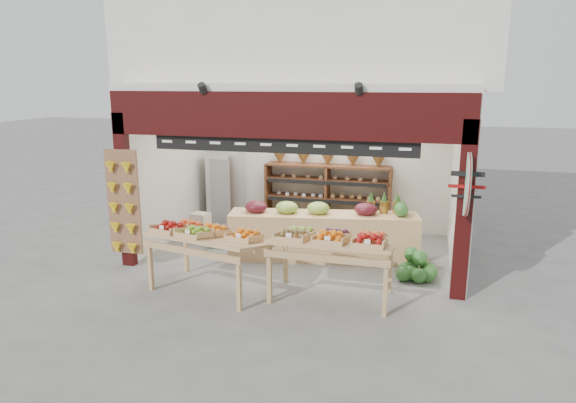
% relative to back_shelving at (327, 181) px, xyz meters
% --- Properties ---
extents(ground, '(60.00, 60.00, 0.00)m').
position_rel_back_shelving_xyz_m(ground, '(-0.19, -1.98, -1.07)').
color(ground, slate).
rests_on(ground, ground).
extents(shop_structure, '(6.36, 5.12, 5.40)m').
position_rel_back_shelving_xyz_m(shop_structure, '(-0.19, -0.37, 2.85)').
color(shop_structure, silver).
rests_on(shop_structure, ground).
extents(banana_board, '(0.60, 0.15, 1.80)m').
position_rel_back_shelving_xyz_m(banana_board, '(-2.92, -3.15, 0.05)').
color(banana_board, brown).
rests_on(banana_board, ground).
extents(gift_sign, '(0.04, 0.93, 0.92)m').
position_rel_back_shelving_xyz_m(gift_sign, '(2.56, -3.13, 0.68)').
color(gift_sign, '#A9D5BA').
rests_on(gift_sign, ground).
extents(back_shelving, '(2.69, 0.44, 1.69)m').
position_rel_back_shelving_xyz_m(back_shelving, '(0.00, 0.00, 0.00)').
color(back_shelving, brown).
rests_on(back_shelving, ground).
extents(refrigerator, '(0.76, 0.76, 1.61)m').
position_rel_back_shelving_xyz_m(refrigerator, '(-2.29, -0.09, -0.26)').
color(refrigerator, silver).
rests_on(refrigerator, ground).
extents(cardboard_stack, '(0.99, 0.71, 0.60)m').
position_rel_back_shelving_xyz_m(cardboard_stack, '(-2.06, -1.52, -0.85)').
color(cardboard_stack, silver).
rests_on(cardboard_stack, ground).
extents(mid_counter, '(3.43, 1.23, 1.06)m').
position_rel_back_shelving_xyz_m(mid_counter, '(0.27, -1.84, -0.61)').
color(mid_counter, tan).
rests_on(mid_counter, ground).
extents(display_table_left, '(1.90, 1.32, 1.09)m').
position_rel_back_shelving_xyz_m(display_table_left, '(-1.22, -3.64, -0.21)').
color(display_table_left, tan).
rests_on(display_table_left, ground).
extents(display_table_right, '(1.78, 0.99, 1.11)m').
position_rel_back_shelving_xyz_m(display_table_right, '(0.74, -3.50, -0.19)').
color(display_table_right, tan).
rests_on(display_table_right, ground).
extents(watermelon_pile, '(0.66, 0.62, 0.47)m').
position_rel_back_shelving_xyz_m(watermelon_pile, '(1.95, -2.39, -0.90)').
color(watermelon_pile, '#1F501A').
rests_on(watermelon_pile, ground).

